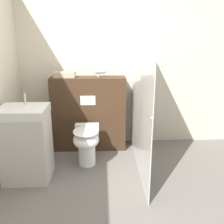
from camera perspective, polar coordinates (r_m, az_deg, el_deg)
ground_plane at (r=2.78m, az=-0.37°, el=-21.89°), size 12.00×12.00×0.00m
wall_back at (r=4.04m, az=-1.25°, el=10.01°), size 8.00×0.06×2.50m
partition_panel at (r=3.92m, az=-5.31°, el=-0.38°), size 1.13×0.31×1.15m
shower_glass at (r=3.22m, az=6.41°, el=3.98°), size 0.04×1.74×2.04m
toilet at (r=3.46m, az=-5.85°, el=-6.85°), size 0.35×0.54×0.54m
sink_vanity at (r=3.28m, az=-19.00°, el=-6.86°), size 0.57×0.48×1.08m
hair_drier at (r=3.78m, az=-2.57°, el=9.20°), size 0.18×0.07×0.12m
folded_towel at (r=3.82m, az=-10.82°, el=8.41°), size 0.32×0.18×0.08m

